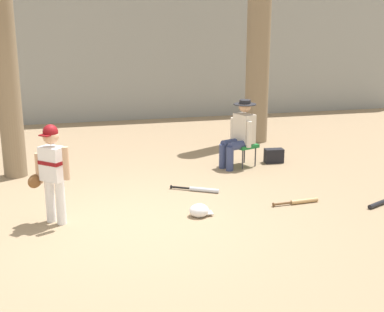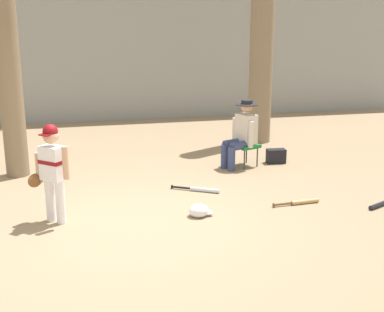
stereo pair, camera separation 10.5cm
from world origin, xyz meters
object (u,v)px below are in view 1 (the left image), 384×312
(tree_behind_spectator, at_px, (258,47))
(handbag_beside_stool, at_px, (274,156))
(young_ballplayer, at_px, (52,168))
(seated_spectator, at_px, (240,132))
(bat_black_composite, at_px, (382,203))
(tree_near_player, at_px, (2,23))
(bat_aluminum_silver, at_px, (200,189))
(folding_stool, at_px, (244,146))
(bat_wood_tan, at_px, (301,201))
(batting_helmet_white, at_px, (199,211))

(tree_behind_spectator, xyz_separation_m, handbag_beside_stool, (-0.30, -1.73, -1.88))
(young_ballplayer, bearing_deg, tree_behind_spectator, 41.48)
(young_ballplayer, distance_m, seated_spectator, 3.72)
(young_ballplayer, distance_m, bat_black_composite, 4.60)
(tree_near_player, xyz_separation_m, bat_aluminum_silver, (2.81, -1.57, -2.48))
(folding_stool, xyz_separation_m, bat_black_composite, (1.23, -2.40, -0.33))
(tree_near_player, distance_m, bat_wood_tan, 5.36)
(tree_behind_spectator, xyz_separation_m, young_ballplayer, (-4.21, -3.72, -1.27))
(tree_behind_spectator, bearing_deg, young_ballplayer, -138.52)
(young_ballplayer, bearing_deg, bat_aluminum_silver, 18.82)
(tree_near_player, bearing_deg, batting_helmet_white, -45.22)
(tree_near_player, bearing_deg, seated_spectator, -6.00)
(seated_spectator, bearing_deg, tree_near_player, 174.00)
(tree_near_player, distance_m, folding_stool, 4.51)
(bat_wood_tan, relative_size, batting_helmet_white, 2.24)
(seated_spectator, height_order, bat_black_composite, seated_spectator)
(batting_helmet_white, bearing_deg, young_ballplayer, 172.58)
(young_ballplayer, relative_size, bat_black_composite, 1.74)
(bat_wood_tan, relative_size, bat_black_composite, 0.95)
(tree_behind_spectator, height_order, handbag_beside_stool, tree_behind_spectator)
(young_ballplayer, relative_size, folding_stool, 2.53)
(tree_behind_spectator, height_order, bat_black_composite, tree_behind_spectator)
(folding_stool, relative_size, bat_aluminum_silver, 0.74)
(young_ballplayer, bearing_deg, seated_spectator, 30.72)
(folding_stool, height_order, bat_wood_tan, folding_stool)
(bat_aluminum_silver, bearing_deg, batting_helmet_white, -106.01)
(bat_black_composite, relative_size, batting_helmet_white, 2.36)
(handbag_beside_stool, bearing_deg, bat_aluminum_silver, -144.21)
(tree_behind_spectator, height_order, bat_aluminum_silver, tree_behind_spectator)
(tree_near_player, distance_m, young_ballplayer, 2.98)
(young_ballplayer, height_order, bat_aluminum_silver, young_ballplayer)
(bat_aluminum_silver, bearing_deg, bat_black_composite, -26.98)
(tree_near_player, distance_m, bat_aluminum_silver, 4.07)
(young_ballplayer, xyz_separation_m, bat_wood_tan, (3.42, -0.14, -0.71))
(bat_wood_tan, bearing_deg, tree_behind_spectator, 78.41)
(young_ballplayer, height_order, bat_black_composite, young_ballplayer)
(folding_stool, bearing_deg, tree_near_player, 174.65)
(tree_near_player, xyz_separation_m, tree_behind_spectator, (4.87, 1.42, -0.50))
(young_ballplayer, distance_m, folding_stool, 3.84)
(young_ballplayer, height_order, batting_helmet_white, young_ballplayer)
(seated_spectator, bearing_deg, bat_aluminum_silver, -131.77)
(batting_helmet_white, bearing_deg, seated_spectator, 58.35)
(seated_spectator, distance_m, bat_black_composite, 2.78)
(folding_stool, height_order, batting_helmet_white, folding_stool)
(tree_near_player, relative_size, tree_behind_spectator, 1.17)
(young_ballplayer, bearing_deg, handbag_beside_stool, 27.07)
(batting_helmet_white, bearing_deg, bat_black_composite, -4.79)
(tree_near_player, xyz_separation_m, handbag_beside_stool, (4.56, -0.31, -2.38))
(seated_spectator, bearing_deg, batting_helmet_white, -121.65)
(tree_near_player, height_order, bat_black_composite, tree_near_player)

